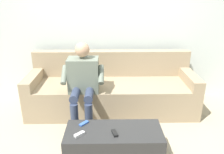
{
  "coord_description": "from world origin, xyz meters",
  "views": [
    {
      "loc": [
        0.05,
        3.06,
        1.75
      ],
      "look_at": [
        0.0,
        0.02,
        0.58
      ],
      "focal_mm": 35.94,
      "sensor_mm": 36.0,
      "label": 1
    }
  ],
  "objects": [
    {
      "name": "coffee_table",
      "position": [
        0.0,
        1.06,
        0.19
      ],
      "size": [
        1.03,
        0.44,
        0.38
      ],
      "color": "#2D2D2D",
      "rests_on": "ground"
    },
    {
      "name": "person_solo_seated",
      "position": [
        0.39,
        0.27,
        0.65
      ],
      "size": [
        0.56,
        0.6,
        1.13
      ],
      "color": "slate",
      "rests_on": "ground"
    },
    {
      "name": "back_wall",
      "position": [
        0.0,
        -0.66,
        1.22
      ],
      "size": [
        5.58,
        0.06,
        2.43
      ],
      "primitive_type": "cube",
      "color": "silver",
      "rests_on": "ground"
    },
    {
      "name": "couch",
      "position": [
        0.0,
        -0.13,
        0.3
      ],
      "size": [
        2.5,
        0.83,
        0.86
      ],
      "color": "#9E896B",
      "rests_on": "ground"
    },
    {
      "name": "remote_white",
      "position": [
        0.35,
        1.14,
        0.39
      ],
      "size": [
        0.11,
        0.11,
        0.02
      ],
      "primitive_type": "cube",
      "rotation": [
        0.0,
        0.0,
        0.73
      ],
      "color": "white",
      "rests_on": "coffee_table"
    },
    {
      "name": "remote_blue",
      "position": [
        0.33,
        0.94,
        0.39
      ],
      "size": [
        0.11,
        0.11,
        0.02
      ],
      "primitive_type": "cube",
      "rotation": [
        0.0,
        0.0,
        4.0
      ],
      "color": "#3860B7",
      "rests_on": "coffee_table"
    },
    {
      "name": "remote_black",
      "position": [
        -0.01,
        1.12,
        0.39
      ],
      "size": [
        0.07,
        0.12,
        0.02
      ],
      "primitive_type": "cube",
      "rotation": [
        0.0,
        0.0,
        1.83
      ],
      "color": "black",
      "rests_on": "coffee_table"
    },
    {
      "name": "ground_plane",
      "position": [
        0.0,
        0.6,
        0.0
      ],
      "size": [
        8.0,
        8.0,
        0.0
      ],
      "primitive_type": "plane",
      "color": "tan"
    }
  ]
}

